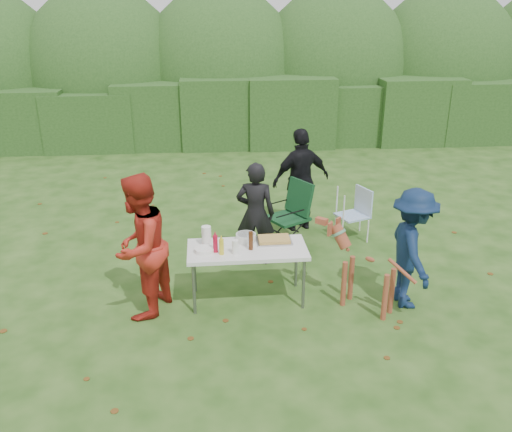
{
  "coord_description": "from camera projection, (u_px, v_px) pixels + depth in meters",
  "views": [
    {
      "loc": [
        -0.55,
        -5.99,
        3.67
      ],
      "look_at": [
        0.09,
        0.54,
        1.0
      ],
      "focal_mm": 38.0,
      "sensor_mm": 36.0,
      "label": 1
    }
  ],
  "objects": [
    {
      "name": "beer_bottle",
      "position": [
        251.0,
        241.0,
        6.71
      ],
      "size": [
        0.06,
        0.06,
        0.24
      ],
      "primitive_type": "cylinder",
      "color": "#47230F",
      "rests_on": "folding_table"
    },
    {
      "name": "camping_chair",
      "position": [
        287.0,
        214.0,
        8.45
      ],
      "size": [
        0.88,
        0.88,
        1.02
      ],
      "primitive_type": null,
      "rotation": [
        0.0,
        0.0,
        3.68
      ],
      "color": "#113D1E",
      "rests_on": "ground"
    },
    {
      "name": "cup_stack",
      "position": [
        235.0,
        247.0,
        6.61
      ],
      "size": [
        0.08,
        0.08,
        0.18
      ],
      "primitive_type": "cylinder",
      "color": "white",
      "rests_on": "folding_table"
    },
    {
      "name": "ketchup_bottle",
      "position": [
        215.0,
        244.0,
        6.65
      ],
      "size": [
        0.06,
        0.06,
        0.22
      ],
      "primitive_type": "cylinder",
      "color": "#AE0D2B",
      "rests_on": "folding_table"
    },
    {
      "name": "food_tray",
      "position": [
        274.0,
        241.0,
        6.96
      ],
      "size": [
        0.45,
        0.3,
        0.02
      ],
      "primitive_type": "cube",
      "color": "#B7B7BA",
      "rests_on": "folding_table"
    },
    {
      "name": "paper_towel_roll",
      "position": [
        206.0,
        236.0,
        6.81
      ],
      "size": [
        0.12,
        0.12,
        0.26
      ],
      "primitive_type": "cylinder",
      "color": "white",
      "rests_on": "folding_table"
    },
    {
      "name": "shrub_backdrop",
      "position": [
        222.0,
        76.0,
        15.21
      ],
      "size": [
        20.0,
        2.6,
        3.2
      ],
      "primitive_type": "ellipsoid",
      "color": "#3D6628",
      "rests_on": "ground"
    },
    {
      "name": "person_black_puffy",
      "position": [
        301.0,
        180.0,
        8.92
      ],
      "size": [
        1.09,
        0.7,
        1.72
      ],
      "primitive_type": "imported",
      "rotation": [
        0.0,
        0.0,
        3.44
      ],
      "color": "black",
      "rests_on": "ground"
    },
    {
      "name": "ground",
      "position": [
        253.0,
        304.0,
        6.96
      ],
      "size": [
        80.0,
        80.0,
        0.0
      ],
      "primitive_type": "plane",
      "color": "#1E4211"
    },
    {
      "name": "pasta_bowl",
      "position": [
        246.0,
        238.0,
        6.97
      ],
      "size": [
        0.26,
        0.26,
        0.1
      ],
      "primitive_type": "cylinder",
      "color": "silver",
      "rests_on": "folding_table"
    },
    {
      "name": "folding_table",
      "position": [
        247.0,
        252.0,
        6.82
      ],
      "size": [
        1.5,
        0.7,
        0.74
      ],
      "color": "silver",
      "rests_on": "ground"
    },
    {
      "name": "person_red_jacket",
      "position": [
        140.0,
        247.0,
        6.45
      ],
      "size": [
        0.97,
        1.07,
        1.8
      ],
      "primitive_type": "imported",
      "rotation": [
        0.0,
        0.0,
        -1.98
      ],
      "color": "#AD251A",
      "rests_on": "ground"
    },
    {
      "name": "hedge_row",
      "position": [
        225.0,
        114.0,
        14.01
      ],
      "size": [
        22.0,
        1.4,
        1.7
      ],
      "primitive_type": "cube",
      "color": "#23471C",
      "rests_on": "ground"
    },
    {
      "name": "child",
      "position": [
        412.0,
        249.0,
        6.69
      ],
      "size": [
        0.62,
        1.02,
        1.55
      ],
      "primitive_type": "imported",
      "rotation": [
        0.0,
        0.0,
        1.53
      ],
      "color": "#0D1F3E",
      "rests_on": "ground"
    },
    {
      "name": "mustard_bottle",
      "position": [
        221.0,
        247.0,
        6.59
      ],
      "size": [
        0.06,
        0.06,
        0.2
      ],
      "primitive_type": "cylinder",
      "color": "gold",
      "rests_on": "folding_table"
    },
    {
      "name": "plate_stack",
      "position": [
        204.0,
        250.0,
        6.68
      ],
      "size": [
        0.24,
        0.24,
        0.05
      ],
      "primitive_type": "cylinder",
      "color": "white",
      "rests_on": "folding_table"
    },
    {
      "name": "focaccia_bread",
      "position": [
        274.0,
        239.0,
        6.95
      ],
      "size": [
        0.4,
        0.26,
        0.04
      ],
      "primitive_type": "cube",
      "color": "#B99246",
      "rests_on": "food_tray"
    },
    {
      "name": "person_cook",
      "position": [
        255.0,
        214.0,
        7.79
      ],
      "size": [
        0.62,
        0.47,
        1.54
      ],
      "primitive_type": "imported",
      "rotation": [
        0.0,
        0.0,
        2.95
      ],
      "color": "black",
      "rests_on": "ground"
    },
    {
      "name": "dog",
      "position": [
        369.0,
        271.0,
        6.66
      ],
      "size": [
        1.12,
        1.08,
        1.06
      ],
      "primitive_type": null,
      "rotation": [
        0.0,
        0.0,
        2.4
      ],
      "color": "brown",
      "rests_on": "ground"
    },
    {
      "name": "lawn_chair",
      "position": [
        352.0,
        214.0,
        8.74
      ],
      "size": [
        0.63,
        0.63,
        0.83
      ],
      "primitive_type": null,
      "rotation": [
        0.0,
        0.0,
        3.51
      ],
      "color": "#4B86CF",
      "rests_on": "ground"
    }
  ]
}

